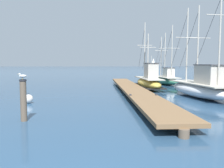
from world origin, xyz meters
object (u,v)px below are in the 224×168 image
(fishing_boat_2, at_px, (200,87))
(distant_sailboat, at_px, (153,69))
(fishing_boat_1, at_px, (166,79))
(mooring_piling, at_px, (23,100))
(fishing_boat_0, at_px, (149,81))
(mooring_buoy, at_px, (29,99))
(perched_seagull, at_px, (23,76))

(fishing_boat_2, relative_size, distant_sailboat, 2.40)
(fishing_boat_1, xyz_separation_m, fishing_boat_2, (-1.09, -10.47, 0.10))
(mooring_piling, height_order, distant_sailboat, distant_sailboat)
(fishing_boat_0, bearing_deg, distant_sailboat, 72.77)
(fishing_boat_1, xyz_separation_m, mooring_buoy, (-12.61, -11.73, -0.37))
(fishing_boat_0, relative_size, perched_seagull, 20.50)
(mooring_piling, distance_m, distant_sailboat, 30.05)
(fishing_boat_1, height_order, mooring_piling, fishing_boat_1)
(fishing_boat_2, relative_size, mooring_piling, 5.01)
(fishing_boat_2, height_order, mooring_piling, fishing_boat_2)
(mooring_piling, relative_size, perched_seagull, 4.58)
(perched_seagull, bearing_deg, fishing_boat_1, 54.29)
(fishing_boat_2, distance_m, mooring_piling, 12.11)
(fishing_boat_0, height_order, mooring_buoy, fishing_boat_0)
(fishing_boat_2, height_order, mooring_buoy, fishing_boat_2)
(perched_seagull, bearing_deg, fishing_boat_0, 54.02)
(mooring_piling, relative_size, distant_sailboat, 0.48)
(fishing_boat_0, bearing_deg, mooring_buoy, -142.92)
(fishing_boat_1, bearing_deg, fishing_boat_0, -125.01)
(fishing_boat_0, height_order, distant_sailboat, fishing_boat_0)
(fishing_boat_2, bearing_deg, fishing_boat_1, 84.03)
(fishing_boat_0, relative_size, fishing_boat_1, 1.07)
(fishing_boat_1, height_order, perched_seagull, fishing_boat_1)
(mooring_piling, bearing_deg, fishing_boat_2, 28.73)
(fishing_boat_0, height_order, mooring_piling, fishing_boat_0)
(mooring_piling, bearing_deg, distant_sailboat, 63.93)
(fishing_boat_2, xyz_separation_m, perched_seagull, (-10.62, -5.82, 1.15))
(fishing_boat_2, xyz_separation_m, mooring_buoy, (-11.51, -1.26, -0.47))
(fishing_boat_1, bearing_deg, fishing_boat_2, -95.97)
(fishing_boat_0, xyz_separation_m, distant_sailboat, (4.77, 15.37, 0.85))
(fishing_boat_1, bearing_deg, distant_sailboat, 82.07)
(fishing_boat_0, distance_m, fishing_boat_1, 5.72)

